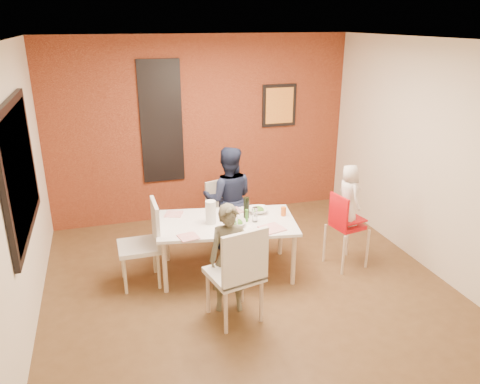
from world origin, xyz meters
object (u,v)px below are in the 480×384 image
object	(u,v)px
dining_table	(227,226)
chair_far	(222,208)
wine_bottle	(246,208)
paper_towel_roll	(211,212)
toddler	(349,195)
chair_near	(239,270)
high_chair	(345,223)
child_near	(230,259)
chair_left	(146,239)
child_far	(228,199)

from	to	relation	value
dining_table	chair_far	world-z (taller)	chair_far
wine_bottle	paper_towel_roll	bearing A→B (deg)	-176.56
toddler	wine_bottle	size ratio (longest dim) A/B	2.88
chair_near	high_chair	distance (m)	1.73
paper_towel_roll	toddler	bearing A→B (deg)	-9.15
chair_near	child_near	size ratio (longest dim) A/B	0.90
dining_table	toddler	distance (m)	1.49
dining_table	child_near	size ratio (longest dim) A/B	1.47
chair_near	chair_far	distance (m)	1.90
dining_table	high_chair	bearing A→B (deg)	-10.48
child_near	chair_near	bearing A→B (deg)	-72.64
chair_near	paper_towel_roll	bearing A→B (deg)	-100.37
child_near	toddler	distance (m)	1.72
chair_left	wine_bottle	distance (m)	1.21
chair_far	wine_bottle	distance (m)	0.89
chair_left	dining_table	bearing A→B (deg)	86.90
child_near	child_far	xyz separation A→B (m)	(0.37, 1.38, 0.11)
chair_far	child_far	bearing A→B (deg)	-101.90
chair_near	chair_left	xyz separation A→B (m)	(-0.78, 1.04, -0.04)
paper_towel_roll	child_near	bearing A→B (deg)	-88.92
dining_table	wine_bottle	world-z (taller)	wine_bottle
toddler	wine_bottle	distance (m)	1.22
dining_table	child_far	distance (m)	0.67
chair_left	chair_far	bearing A→B (deg)	125.92
chair_near	child_near	bearing A→B (deg)	-97.76
child_near	toddler	world-z (taller)	toddler
chair_left	paper_towel_roll	xyz separation A→B (m)	(0.75, -0.03, 0.25)
dining_table	chair_left	size ratio (longest dim) A/B	1.75
wine_bottle	high_chair	bearing A→B (deg)	-14.31
child_far	wine_bottle	bearing A→B (deg)	110.63
child_far	chair_far	bearing A→B (deg)	-69.07
chair_left	child_near	xyz separation A→B (m)	(0.76, -0.79, 0.04)
child_near	wine_bottle	distance (m)	0.92
chair_left	toddler	size ratio (longest dim) A/B	1.32
dining_table	child_near	xyz separation A→B (m)	(-0.17, -0.75, -0.02)
chair_near	toddler	world-z (taller)	toddler
chair_left	child_near	size ratio (longest dim) A/B	0.84
chair_near	high_chair	world-z (taller)	chair_near
chair_left	child_far	bearing A→B (deg)	116.91
paper_towel_roll	dining_table	bearing A→B (deg)	-2.60
chair_near	paper_towel_roll	world-z (taller)	chair_near
toddler	child_near	bearing A→B (deg)	104.05
child_near	wine_bottle	bearing A→B (deg)	74.37
chair_near	child_near	world-z (taller)	child_near
paper_towel_roll	wine_bottle	bearing A→B (deg)	3.44
child_near	wine_bottle	size ratio (longest dim) A/B	4.54
dining_table	chair_left	xyz separation A→B (m)	(-0.94, 0.04, -0.05)
chair_left	child_far	xyz separation A→B (m)	(1.13, 0.59, 0.14)
child_near	paper_towel_roll	distance (m)	0.79
chair_near	high_chair	size ratio (longest dim) A/B	1.12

